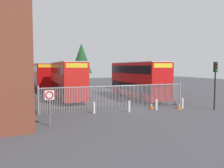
% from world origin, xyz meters
% --- Properties ---
extents(ground_plane, '(100.00, 100.00, 0.00)m').
position_xyz_m(ground_plane, '(0.00, 8.00, 0.00)').
color(ground_plane, '#3D3D42').
extents(palisade_fence, '(13.97, 0.14, 2.35)m').
position_xyz_m(palisade_fence, '(-1.02, 0.00, 1.18)').
color(palisade_fence, gray).
rests_on(palisade_fence, ground).
extents(double_decker_bus_near_gate, '(2.54, 10.81, 4.42)m').
position_xyz_m(double_decker_bus_near_gate, '(3.92, 5.52, 2.42)').
color(double_decker_bus_near_gate, red).
rests_on(double_decker_bus_near_gate, ground).
extents(double_decker_bus_behind_fence_left, '(2.54, 10.81, 4.42)m').
position_xyz_m(double_decker_bus_behind_fence_left, '(8.52, 13.54, 2.42)').
color(double_decker_bus_behind_fence_left, red).
rests_on(double_decker_bus_behind_fence_left, ground).
extents(double_decker_bus_behind_fence_right, '(2.54, 10.81, 4.42)m').
position_xyz_m(double_decker_bus_behind_fence_right, '(-4.11, 8.23, 2.42)').
color(double_decker_bus_behind_fence_right, red).
rests_on(double_decker_bus_behind_fence_right, ground).
extents(double_decker_bus_far_back, '(2.54, 10.81, 4.42)m').
position_xyz_m(double_decker_bus_far_back, '(-5.83, 20.77, 2.42)').
color(double_decker_bus_far_back, '#B70C0C').
rests_on(double_decker_bus_far_back, ground).
extents(bollard_near_left, '(0.20, 0.20, 0.95)m').
position_xyz_m(bollard_near_left, '(-3.59, -1.10, 0.47)').
color(bollard_near_left, silver).
rests_on(bollard_near_left, ground).
extents(bollard_center_front, '(0.20, 0.20, 0.95)m').
position_xyz_m(bollard_center_front, '(-0.63, -1.64, 0.47)').
color(bollard_center_front, silver).
rests_on(bollard_center_front, ground).
extents(bollard_near_right, '(0.20, 0.20, 0.95)m').
position_xyz_m(bollard_near_right, '(2.04, -1.71, 0.47)').
color(bollard_near_right, silver).
rests_on(bollard_near_right, ground).
extents(bollard_far_right, '(0.20, 0.20, 0.95)m').
position_xyz_m(bollard_far_right, '(4.73, -1.88, 0.47)').
color(bollard_far_right, silver).
rests_on(bollard_far_right, ground).
extents(traffic_cone_by_gate, '(0.34, 0.34, 0.59)m').
position_xyz_m(traffic_cone_by_gate, '(1.95, -0.98, 0.29)').
color(traffic_cone_by_gate, orange).
rests_on(traffic_cone_by_gate, ground).
extents(traffic_cone_mid_forecourt, '(0.34, 0.34, 0.59)m').
position_xyz_m(traffic_cone_mid_forecourt, '(4.22, -2.08, 0.29)').
color(traffic_cone_mid_forecourt, orange).
rests_on(traffic_cone_mid_forecourt, ground).
extents(speed_limit_sign_post, '(0.60, 0.14, 2.40)m').
position_xyz_m(speed_limit_sign_post, '(-7.49, -4.10, 1.78)').
color(speed_limit_sign_post, slate).
rests_on(speed_limit_sign_post, ground).
extents(traffic_light_kerbside, '(0.28, 0.33, 4.30)m').
position_xyz_m(traffic_light_kerbside, '(6.98, -3.50, 2.99)').
color(traffic_light_kerbside, black).
rests_on(traffic_light_kerbside, ground).
extents(tree_tall_back, '(4.03, 4.03, 8.39)m').
position_xyz_m(tree_tall_back, '(1.70, 24.65, 5.50)').
color(tree_tall_back, '#4C3823').
rests_on(tree_tall_back, ground).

